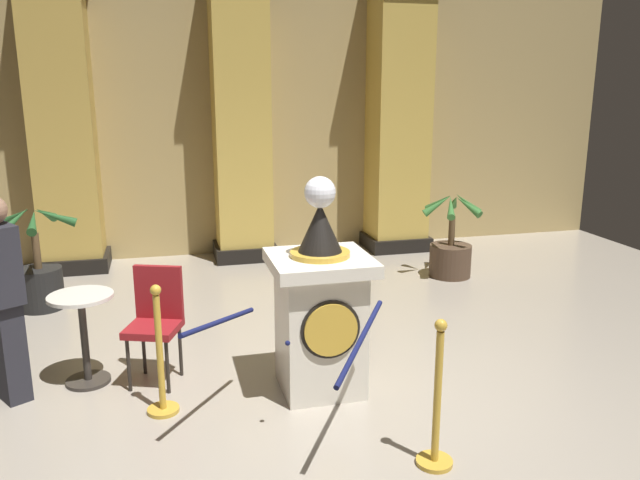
{
  "coord_description": "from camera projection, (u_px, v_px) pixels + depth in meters",
  "views": [
    {
      "loc": [
        -1.11,
        -4.22,
        2.4
      ],
      "look_at": [
        0.05,
        0.34,
        1.24
      ],
      "focal_mm": 35.37,
      "sensor_mm": 36.0,
      "label": 1
    }
  ],
  "objects": [
    {
      "name": "ground_plane",
      "position": [
        324.0,
        408.0,
        4.81
      ],
      "size": [
        11.53,
        11.53,
        0.0
      ],
      "primitive_type": "plane",
      "color": "#9E9384"
    },
    {
      "name": "back_wall",
      "position": [
        237.0,
        114.0,
        8.94
      ],
      "size": [
        11.53,
        0.16,
        4.01
      ],
      "primitive_type": "cube",
      "color": "tan",
      "rests_on": "ground_plane"
    },
    {
      "name": "pedestal_clock",
      "position": [
        320.0,
        309.0,
        4.97
      ],
      "size": [
        0.78,
        0.78,
        1.73
      ],
      "color": "silver",
      "rests_on": "ground_plane"
    },
    {
      "name": "stanchion_near",
      "position": [
        161.0,
        369.0,
        4.67
      ],
      "size": [
        0.24,
        0.24,
        1.01
      ],
      "color": "gold",
      "rests_on": "ground_plane"
    },
    {
      "name": "stanchion_far",
      "position": [
        437.0,
        416.0,
        4.02
      ],
      "size": [
        0.24,
        0.24,
        1.0
      ],
      "color": "gold",
      "rests_on": "ground_plane"
    },
    {
      "name": "velvet_rope",
      "position": [
        287.0,
        331.0,
        4.24
      ],
      "size": [
        1.45,
        1.44,
        0.22
      ],
      "color": "#141947"
    },
    {
      "name": "column_left",
      "position": [
        63.0,
        124.0,
        8.07
      ],
      "size": [
        0.92,
        0.92,
        3.85
      ],
      "color": "black",
      "rests_on": "ground_plane"
    },
    {
      "name": "column_right",
      "position": [
        397.0,
        120.0,
        9.17
      ],
      "size": [
        0.95,
        0.95,
        3.85
      ],
      "color": "black",
      "rests_on": "ground_plane"
    },
    {
      "name": "column_centre_rear",
      "position": [
        241.0,
        122.0,
        8.62
      ],
      "size": [
        0.89,
        0.89,
        3.85
      ],
      "color": "black",
      "rests_on": "ground_plane"
    },
    {
      "name": "potted_palm_left",
      "position": [
        39.0,
        276.0,
        6.87
      ],
      "size": [
        0.86,
        0.86,
        1.18
      ],
      "color": "black",
      "rests_on": "ground_plane"
    },
    {
      "name": "potted_palm_right",
      "position": [
        451.0,
        251.0,
        8.06
      ],
      "size": [
        0.79,
        0.73,
        1.11
      ],
      "color": "#4C3828",
      "rests_on": "ground_plane"
    },
    {
      "name": "bystander_guest",
      "position": [
        2.0,
        295.0,
        4.76
      ],
      "size": [
        0.38,
        0.42,
        1.62
      ],
      "color": "#26262D",
      "rests_on": "ground_plane"
    },
    {
      "name": "cafe_table",
      "position": [
        83.0,
        328.0,
        5.11
      ],
      "size": [
        0.51,
        0.51,
        0.77
      ],
      "color": "#332D28",
      "rests_on": "ground_plane"
    },
    {
      "name": "cafe_chair_red",
      "position": [
        156.0,
        314.0,
        5.15
      ],
      "size": [
        0.52,
        0.52,
        0.96
      ],
      "color": "black",
      "rests_on": "ground_plane"
    }
  ]
}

